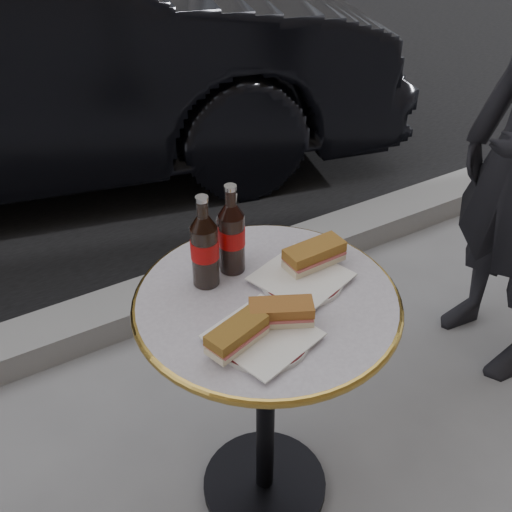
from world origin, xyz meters
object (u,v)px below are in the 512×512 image
cola_bottle_left (204,241)px  cola_bottle_right (231,229)px  plate_right (301,279)px  bistro_table (266,404)px  cola_glass (230,242)px  plate_left (263,338)px

cola_bottle_left → cola_bottle_right: (0.08, 0.02, -0.00)m
plate_right → bistro_table: bearing=-173.0°
cola_glass → cola_bottle_right: bearing=-106.0°
cola_glass → cola_bottle_left: bearing=-158.3°
bistro_table → cola_bottle_left: size_ratio=3.11×
plate_right → plate_left: bearing=-145.2°
plate_left → cola_bottle_right: 0.28m
bistro_table → plate_left: plate_left is taller
bistro_table → plate_right: plate_right is taller
bistro_table → plate_left: bearing=-124.9°
bistro_table → cola_glass: (-0.01, 0.15, 0.43)m
cola_bottle_right → plate_left: bearing=-104.3°
plate_right → cola_bottle_left: cola_bottle_left is taller
cola_bottle_right → cola_glass: size_ratio=1.75×
bistro_table → plate_right: 0.39m
bistro_table → cola_bottle_left: 0.51m
plate_left → cola_glass: cola_glass is taller
bistro_table → plate_left: 0.40m
cola_bottle_right → cola_bottle_left: bearing=-168.6°
plate_left → cola_bottle_right: bearing=75.7°
cola_bottle_left → cola_bottle_right: size_ratio=1.01×
plate_left → cola_glass: size_ratio=1.52×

